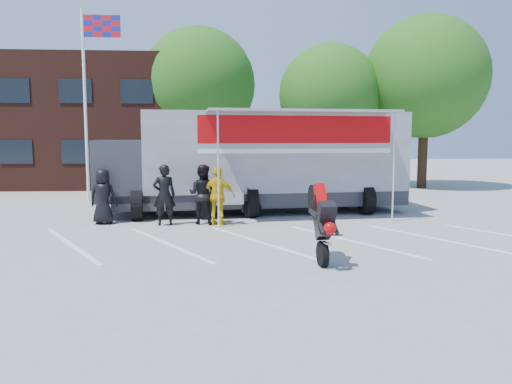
{
  "coord_description": "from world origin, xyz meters",
  "views": [
    {
      "loc": [
        -0.8,
        -11.66,
        2.7
      ],
      "look_at": [
        0.09,
        1.15,
        1.3
      ],
      "focal_mm": 35.0,
      "sensor_mm": 36.0,
      "label": 1
    }
  ],
  "objects": [
    {
      "name": "tree_mid",
      "position": [
        5.0,
        15.0,
        4.94
      ],
      "size": [
        5.44,
        5.44,
        7.68
      ],
      "color": "#382314",
      "rests_on": "ground"
    },
    {
      "name": "ground",
      "position": [
        0.0,
        0.0,
        0.0
      ],
      "size": [
        100.0,
        100.0,
        0.0
      ],
      "primitive_type": "plane",
      "color": "gray",
      "rests_on": "ground"
    },
    {
      "name": "spectator_leather_a",
      "position": [
        -4.51,
        4.12,
        0.86
      ],
      "size": [
        0.91,
        0.66,
        1.73
      ],
      "primitive_type": "imported",
      "rotation": [
        0.0,
        0.0,
        3.0
      ],
      "color": "black",
      "rests_on": "ground"
    },
    {
      "name": "spectator_leather_c",
      "position": [
        -1.4,
        3.92,
        0.94
      ],
      "size": [
        1.09,
        0.97,
        1.87
      ],
      "primitive_type": "imported",
      "rotation": [
        0.0,
        0.0,
        2.8
      ],
      "color": "black",
      "rests_on": "ground"
    },
    {
      "name": "stunt_bike_rider",
      "position": [
        1.27,
        -0.89,
        0.0
      ],
      "size": [
        0.86,
        1.64,
        1.87
      ],
      "primitive_type": null,
      "rotation": [
        0.0,
        0.0,
        0.07
      ],
      "color": "black",
      "rests_on": "ground"
    },
    {
      "name": "tree_right",
      "position": [
        10.0,
        14.5,
        5.88
      ],
      "size": [
        6.46,
        6.46,
        9.12
      ],
      "color": "#382314",
      "rests_on": "ground"
    },
    {
      "name": "spectator_leather_b",
      "position": [
        -2.57,
        3.75,
        0.94
      ],
      "size": [
        0.74,
        0.53,
        1.89
      ],
      "primitive_type": "imported",
      "rotation": [
        0.0,
        0.0,
        3.26
      ],
      "color": "black",
      "rests_on": "ground"
    },
    {
      "name": "spectator_hivis",
      "position": [
        -0.91,
        3.67,
        0.91
      ],
      "size": [
        1.14,
        0.68,
        1.81
      ],
      "primitive_type": "imported",
      "rotation": [
        0.0,
        0.0,
        2.9
      ],
      "color": "gold",
      "rests_on": "ground"
    },
    {
      "name": "tree_left",
      "position": [
        -2.0,
        16.0,
        5.57
      ],
      "size": [
        6.12,
        6.12,
        8.64
      ],
      "color": "#382314",
      "rests_on": "ground"
    },
    {
      "name": "parked_motorcycle",
      "position": [
        -0.53,
        4.83,
        0.0
      ],
      "size": [
        2.28,
        1.03,
        1.15
      ],
      "primitive_type": null,
      "rotation": [
        0.0,
        0.0,
        1.71
      ],
      "color": "#A8A8AD",
      "rests_on": "ground"
    },
    {
      "name": "parking_bay_lines",
      "position": [
        0.0,
        1.0,
        0.01
      ],
      "size": [
        18.09,
        13.33,
        0.01
      ],
      "primitive_type": "cube",
      "rotation": [
        0.0,
        0.0,
        0.52
      ],
      "color": "white",
      "rests_on": "ground"
    },
    {
      "name": "flagpole",
      "position": [
        -6.24,
        10.0,
        5.05
      ],
      "size": [
        1.61,
        0.12,
        8.0
      ],
      "color": "white",
      "rests_on": "ground"
    },
    {
      "name": "transporter_truck",
      "position": [
        0.62,
        6.22,
        0.0
      ],
      "size": [
        11.77,
        6.54,
        3.59
      ],
      "primitive_type": null,
      "rotation": [
        0.0,
        0.0,
        0.1
      ],
      "color": "#999BA2",
      "rests_on": "ground"
    },
    {
      "name": "office_building",
      "position": [
        -10.0,
        18.0,
        3.5
      ],
      "size": [
        18.0,
        8.0,
        7.0
      ],
      "primitive_type": "cube",
      "color": "#411D14",
      "rests_on": "ground"
    }
  ]
}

